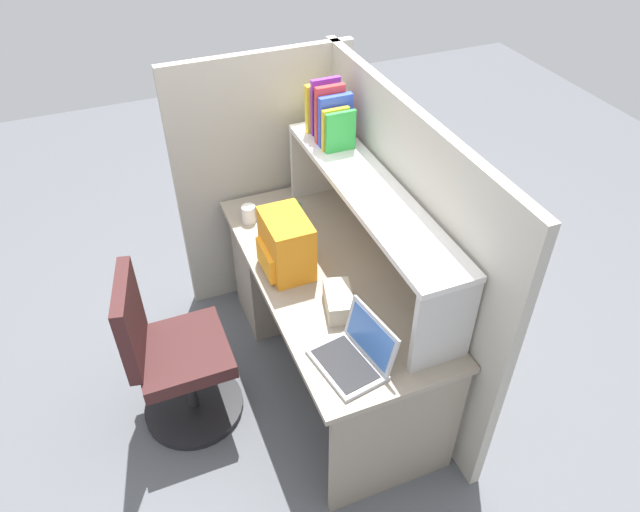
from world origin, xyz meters
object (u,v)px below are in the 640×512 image
(paper_cup, at_px, (249,214))
(snack_canister, at_px, (293,214))
(laptop, at_px, (355,354))
(tissue_box, at_px, (339,301))
(office_chair, at_px, (173,362))
(backpack, at_px, (285,245))
(computer_mouse, at_px, (269,242))

(paper_cup, bearing_deg, snack_canister, 64.37)
(laptop, bearing_deg, paper_cup, -173.92)
(laptop, xyz_separation_m, tissue_box, (-0.32, 0.06, -0.00))
(tissue_box, distance_m, snack_canister, 0.71)
(laptop, relative_size, paper_cup, 3.59)
(tissue_box, bearing_deg, paper_cup, -152.83)
(paper_cup, bearing_deg, office_chair, -47.30)
(backpack, distance_m, tissue_box, 0.40)
(laptop, xyz_separation_m, backpack, (-0.68, -0.06, 0.10))
(laptop, relative_size, backpack, 1.15)
(paper_cup, height_order, office_chair, office_chair)
(paper_cup, bearing_deg, backpack, 7.15)
(paper_cup, relative_size, office_chair, 0.10)
(paper_cup, relative_size, snack_canister, 0.87)
(backpack, xyz_separation_m, office_chair, (0.09, -0.64, -0.48))
(paper_cup, distance_m, tissue_box, 0.84)
(computer_mouse, relative_size, tissue_box, 0.47)
(paper_cup, relative_size, tissue_box, 0.44)
(backpack, bearing_deg, snack_canister, 154.55)
(laptop, xyz_separation_m, paper_cup, (-1.13, -0.12, -0.00))
(snack_canister, bearing_deg, paper_cup, -115.63)
(snack_canister, distance_m, office_chair, 0.99)
(computer_mouse, bearing_deg, office_chair, -70.70)
(paper_cup, height_order, tissue_box, tissue_box)
(computer_mouse, bearing_deg, laptop, -0.88)
(computer_mouse, xyz_separation_m, paper_cup, (-0.24, -0.04, 0.03))
(paper_cup, bearing_deg, tissue_box, 12.59)
(tissue_box, bearing_deg, backpack, -146.41)
(backpack, xyz_separation_m, paper_cup, (-0.45, -0.06, -0.10))
(backpack, relative_size, office_chair, 0.33)
(computer_mouse, height_order, snack_canister, snack_canister)
(laptop, relative_size, computer_mouse, 3.35)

